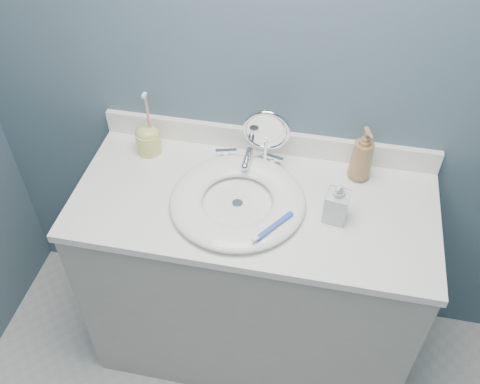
% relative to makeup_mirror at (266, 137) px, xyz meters
% --- Properties ---
extents(back_wall, '(2.20, 0.02, 2.40)m').
position_rel_makeup_mirror_xyz_m(back_wall, '(-0.01, 0.10, 0.19)').
color(back_wall, '#465A6A').
rests_on(back_wall, ground).
extents(vanity_cabinet, '(1.20, 0.55, 0.85)m').
position_rel_makeup_mirror_xyz_m(vanity_cabinet, '(-0.01, -0.18, -0.59)').
color(vanity_cabinet, '#A5A097').
rests_on(vanity_cabinet, ground).
extents(countertop, '(1.22, 0.57, 0.03)m').
position_rel_makeup_mirror_xyz_m(countertop, '(-0.01, -0.18, -0.15)').
color(countertop, white).
rests_on(countertop, vanity_cabinet).
extents(backsplash, '(1.22, 0.02, 0.09)m').
position_rel_makeup_mirror_xyz_m(backsplash, '(-0.01, 0.08, -0.09)').
color(backsplash, white).
rests_on(backsplash, countertop).
extents(basin, '(0.45, 0.45, 0.04)m').
position_rel_makeup_mirror_xyz_m(basin, '(-0.06, -0.21, -0.11)').
color(basin, white).
rests_on(basin, countertop).
extents(drain, '(0.04, 0.04, 0.01)m').
position_rel_makeup_mirror_xyz_m(drain, '(-0.06, -0.21, -0.13)').
color(drain, silver).
rests_on(drain, countertop).
extents(faucet, '(0.25, 0.13, 0.07)m').
position_rel_makeup_mirror_xyz_m(faucet, '(-0.06, -0.01, -0.10)').
color(faucet, silver).
rests_on(faucet, countertop).
extents(makeup_mirror, '(0.16, 0.09, 0.24)m').
position_rel_makeup_mirror_xyz_m(makeup_mirror, '(0.00, 0.00, 0.00)').
color(makeup_mirror, silver).
rests_on(makeup_mirror, countertop).
extents(soap_bottle_amber, '(0.10, 0.10, 0.21)m').
position_rel_makeup_mirror_xyz_m(soap_bottle_amber, '(0.33, 0.01, -0.03)').
color(soap_bottle_amber, '#956A43').
rests_on(soap_bottle_amber, countertop).
extents(soap_bottle_clear, '(0.08, 0.08, 0.16)m').
position_rel_makeup_mirror_xyz_m(soap_bottle_clear, '(0.26, -0.20, -0.05)').
color(soap_bottle_clear, silver).
rests_on(soap_bottle_clear, countertop).
extents(toothbrush_holder, '(0.09, 0.09, 0.26)m').
position_rel_makeup_mirror_xyz_m(toothbrush_holder, '(-0.43, -0.01, -0.07)').
color(toothbrush_holder, '#CFC567').
rests_on(toothbrush_holder, countertop).
extents(toothbrush_lying, '(0.11, 0.15, 0.02)m').
position_rel_makeup_mirror_xyz_m(toothbrush_lying, '(0.08, -0.32, -0.09)').
color(toothbrush_lying, '#344DBA').
rests_on(toothbrush_lying, basin).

